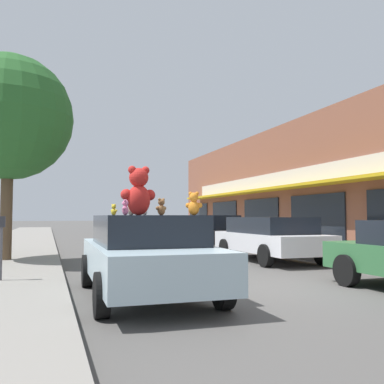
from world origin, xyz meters
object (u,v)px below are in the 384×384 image
object	(u,v)px
teddy_bear_orange	(194,204)
parked_car_far_center	(270,237)
parking_meter	(1,239)
street_tree	(9,118)
teddy_bear_pink	(125,208)
teddy_bear_white	(144,209)
teddy_bear_yellow	(114,210)
parked_car_far_right	(211,231)
teddy_bear_brown	(161,207)
teddy_bear_cream	(131,207)
teddy_bear_giant	(139,192)
plush_art_car	(146,253)

from	to	relation	value
teddy_bear_orange	parked_car_far_center	bearing A→B (deg)	-97.51
parking_meter	street_tree	bearing A→B (deg)	93.78
teddy_bear_orange	teddy_bear_pink	world-z (taller)	teddy_bear_orange
teddy_bear_pink	parking_meter	size ratio (longest dim) A/B	0.19
teddy_bear_white	teddy_bear_yellow	bearing A→B (deg)	-89.12
teddy_bear_yellow	street_tree	xyz separation A→B (m)	(-2.40, 5.21, 2.82)
parked_car_far_center	parked_car_far_right	xyz separation A→B (m)	(0.00, 5.19, 0.02)
teddy_bear_brown	teddy_bear_orange	xyz separation A→B (m)	(0.09, -1.69, 0.02)
teddy_bear_cream	parked_car_far_center	distance (m)	6.92
teddy_bear_orange	teddy_bear_white	bearing A→B (deg)	-46.50
teddy_bear_white	parking_meter	size ratio (longest dim) A/B	0.21
parking_meter	teddy_bear_pink	bearing A→B (deg)	-53.06
teddy_bear_cream	teddy_bear_orange	bearing A→B (deg)	152.95
teddy_bear_giant	street_tree	world-z (taller)	street_tree
teddy_bear_pink	teddy_bear_cream	bearing A→B (deg)	-171.67
teddy_bear_yellow	parked_car_far_right	size ratio (longest dim) A/B	0.05
parked_car_far_right	parking_meter	bearing A→B (deg)	-133.40
teddy_bear_giant	parked_car_far_center	xyz separation A→B (m)	(5.19, 4.62, -1.10)
teddy_bear_yellow	parked_car_far_right	world-z (taller)	teddy_bear_yellow
teddy_bear_cream	teddy_bear_white	distance (m)	0.54
teddy_bear_pink	teddy_bear_white	size ratio (longest dim) A/B	0.91
plush_art_car	parked_car_far_right	distance (m)	11.07
parked_car_far_center	teddy_bear_orange	bearing A→B (deg)	-128.17
teddy_bear_cream	parked_car_far_right	xyz separation A→B (m)	(5.28, 9.59, -0.80)
teddy_bear_giant	street_tree	distance (m)	7.15
teddy_bear_brown	street_tree	world-z (taller)	street_tree
plush_art_car	street_tree	distance (m)	7.69
teddy_bear_pink	parked_car_far_center	distance (m)	7.90
teddy_bear_giant	teddy_bear_yellow	size ratio (longest dim) A/B	3.93
parked_car_far_center	parking_meter	xyz separation A→B (m)	(-7.60, -2.85, 0.19)
teddy_bear_brown	teddy_bear_orange	distance (m)	1.70
parking_meter	teddy_bear_cream	bearing A→B (deg)	-33.75
teddy_bear_white	parking_meter	world-z (taller)	teddy_bear_white
plush_art_car	teddy_bear_orange	bearing A→B (deg)	-63.99
teddy_bear_brown	teddy_bear_giant	bearing A→B (deg)	21.20
plush_art_car	teddy_bear_cream	world-z (taller)	teddy_bear_cream
teddy_bear_pink	parked_car_far_center	bearing A→B (deg)	158.05
teddy_bear_pink	teddy_bear_orange	bearing A→B (deg)	100.67
teddy_bear_white	street_tree	distance (m)	6.84
teddy_bear_cream	teddy_bear_pink	distance (m)	1.17
teddy_bear_white	teddy_bear_orange	bearing A→B (deg)	41.12
plush_art_car	teddy_bear_brown	distance (m)	1.10
teddy_bear_yellow	teddy_bear_brown	bearing A→B (deg)	-150.40
teddy_bear_brown	parking_meter	world-z (taller)	teddy_bear_brown
teddy_bear_white	street_tree	xyz separation A→B (m)	(-2.95, 5.50, 2.80)
teddy_bear_giant	teddy_bear_pink	bearing A→B (deg)	61.00
teddy_bear_giant	teddy_bear_brown	xyz separation A→B (m)	(0.56, 0.54, -0.26)
plush_art_car	teddy_bear_white	xyz separation A→B (m)	(0.11, 0.67, 0.80)
teddy_bear_cream	parking_meter	xyz separation A→B (m)	(-2.32, 1.55, -0.62)
teddy_bear_giant	teddy_bear_yellow	distance (m)	1.02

